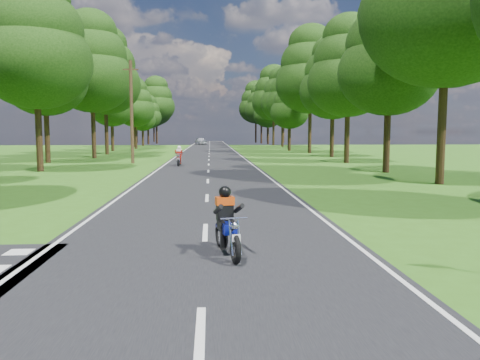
{
  "coord_description": "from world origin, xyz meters",
  "views": [
    {
      "loc": [
        0.14,
        -9.36,
        2.48
      ],
      "look_at": [
        0.99,
        4.0,
        1.1
      ],
      "focal_mm": 35.0,
      "sensor_mm": 36.0,
      "label": 1
    }
  ],
  "objects": [
    {
      "name": "main_road",
      "position": [
        0.0,
        50.0,
        0.01
      ],
      "size": [
        7.0,
        140.0,
        0.02
      ],
      "primitive_type": "cube",
      "color": "black",
      "rests_on": "ground"
    },
    {
      "name": "ground",
      "position": [
        0.0,
        0.0,
        0.0
      ],
      "size": [
        160.0,
        160.0,
        0.0
      ],
      "primitive_type": "plane",
      "color": "#2F5D15",
      "rests_on": "ground"
    },
    {
      "name": "distant_car",
      "position": [
        -1.72,
        81.57,
        0.72
      ],
      "size": [
        2.66,
        4.4,
        1.4
      ],
      "primitive_type": "imported",
      "rotation": [
        0.0,
        0.0,
        0.26
      ],
      "color": "silver",
      "rests_on": "main_road"
    },
    {
      "name": "rider_near_blue",
      "position": [
        0.46,
        -0.16,
        0.71
      ],
      "size": [
        0.86,
        1.73,
        1.38
      ],
      "primitive_type": null,
      "rotation": [
        0.0,
        0.0,
        0.19
      ],
      "color": "#0D1791",
      "rests_on": "main_road"
    },
    {
      "name": "telegraph_pole",
      "position": [
        -6.0,
        28.0,
        4.07
      ],
      "size": [
        1.2,
        0.26,
        8.0
      ],
      "color": "#382616",
      "rests_on": "ground"
    },
    {
      "name": "treeline",
      "position": [
        1.43,
        60.06,
        8.25
      ],
      "size": [
        40.0,
        115.35,
        14.78
      ],
      "color": "black",
      "rests_on": "ground"
    },
    {
      "name": "rider_far_red",
      "position": [
        -2.15,
        24.98,
        0.75
      ],
      "size": [
        0.62,
        1.76,
        1.46
      ],
      "primitive_type": null,
      "rotation": [
        0.0,
        0.0,
        -0.02
      ],
      "color": "#B41A0D",
      "rests_on": "main_road"
    },
    {
      "name": "road_markings",
      "position": [
        -0.14,
        48.13,
        0.02
      ],
      "size": [
        7.4,
        140.0,
        0.01
      ],
      "color": "silver",
      "rests_on": "main_road"
    }
  ]
}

